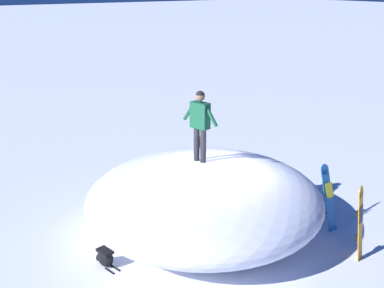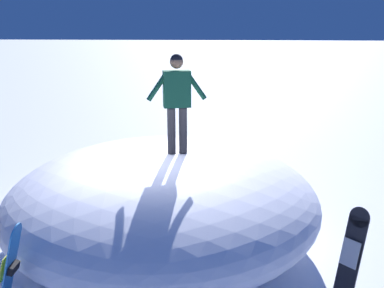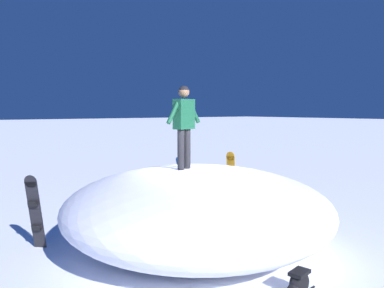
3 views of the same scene
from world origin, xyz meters
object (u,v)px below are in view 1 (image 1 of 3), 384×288
Objects in this scene: snowboarder_standing at (200,120)px; snowboard_primary_upright at (202,152)px; snowboard_secondary_upright at (360,222)px; backpack_near at (105,257)px; snowboard_tertiary_upright at (328,196)px; backpack_far at (285,186)px.

snowboarder_standing is 1.05× the size of snowboard_primary_upright.
snowboarder_standing reaches higher than snowboard_secondary_upright.
backpack_near is (-2.79, -4.67, -0.68)m from snowboard_secondary_upright.
backpack_near is at bearing -83.03° from snowboarder_standing.
backpack_near is at bearing -57.87° from snowboard_primary_upright.
snowboarder_standing is at bearing -125.19° from snowboard_tertiary_upright.
snowboard_secondary_upright is at bearing 32.57° from snowboarder_standing.
snowboard_primary_upright is at bearing 143.89° from snowboarder_standing.
snowboard_secondary_upright is 1.06× the size of snowboard_tertiary_upright.
backpack_near is (-1.46, -5.21, -0.62)m from snowboard_tertiary_upright.
snowboarder_standing is at bearing -147.43° from snowboard_secondary_upright.
snowboarder_standing is at bearing 96.97° from backpack_near.
snowboard_tertiary_upright is (1.79, 2.54, -1.90)m from snowboarder_standing.
snowboard_secondary_upright is at bearing -18.66° from backpack_far.
snowboard_primary_upright is 1.01× the size of snowboard_tertiary_upright.
snowboard_secondary_upright is at bearing -22.16° from snowboard_tertiary_upright.
snowboarder_standing reaches higher than backpack_near.
snowboard_primary_upright is 5.34m from backpack_near.
snowboard_tertiary_upright is (4.28, 0.72, -0.01)m from snowboard_primary_upright.
snowboard_secondary_upright reaches higher than snowboard_tertiary_upright.
snowboard_secondary_upright is 5.48m from backpack_near.
snowboard_tertiary_upright is 2.40× the size of backpack_near.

